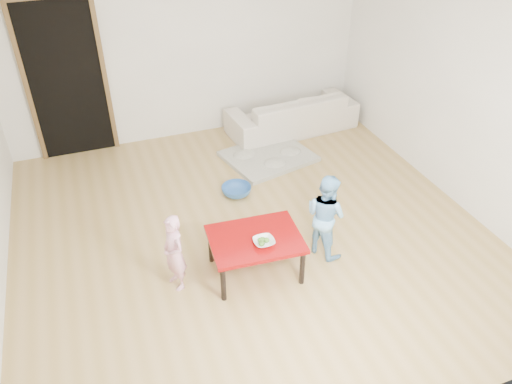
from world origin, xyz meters
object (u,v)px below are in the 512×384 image
sofa (292,113)px  child_blue (326,215)px  basin (236,191)px  bowl (264,242)px  child_pink (174,253)px  red_table (255,255)px

sofa → child_blue: bearing=68.2°
basin → bowl: bearing=-98.2°
sofa → child_pink: bearing=43.0°
bowl → red_table: bearing=111.3°
child_blue → basin: size_ratio=2.54×
sofa → child_pink: child_pink is taller
sofa → child_pink: 3.49m
sofa → basin: bearing=40.4°
sofa → red_table: bearing=54.7°
bowl → child_blue: (0.73, 0.17, 0.00)m
red_table → bowl: (0.04, -0.11, 0.24)m
child_pink → basin: size_ratio=2.22×
bowl → sofa: bearing=61.3°
child_pink → child_blue: (1.54, -0.04, 0.06)m
sofa → bowl: 3.18m
red_table → child_blue: bearing=4.0°
child_pink → sofa: bearing=120.6°
red_table → child_pink: (-0.77, 0.09, 0.18)m
bowl → basin: size_ratio=0.54×
child_blue → sofa: bearing=-40.4°
child_pink → child_blue: size_ratio=0.87×
red_table → child_blue: 0.81m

